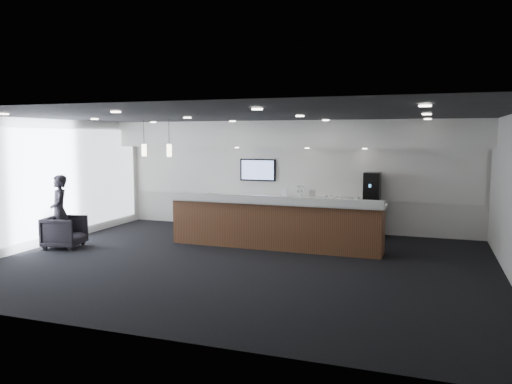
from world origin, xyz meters
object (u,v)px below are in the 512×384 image
(coffee_machine, at_px, (372,186))
(lounge_guest, at_px, (59,211))
(armchair, at_px, (65,232))
(service_counter, at_px, (274,223))

(coffee_machine, bearing_deg, lounge_guest, -151.34)
(armchair, relative_size, lounge_guest, 0.49)
(armchair, bearing_deg, service_counter, -82.34)
(service_counter, bearing_deg, coffee_machine, 47.24)
(coffee_machine, xyz_separation_m, lounge_guest, (-6.80, -3.62, -0.46))
(coffee_machine, distance_m, armchair, 7.63)
(service_counter, relative_size, lounge_guest, 2.98)
(service_counter, bearing_deg, lounge_guest, -161.72)
(coffee_machine, relative_size, armchair, 0.88)
(lounge_guest, bearing_deg, service_counter, 63.77)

